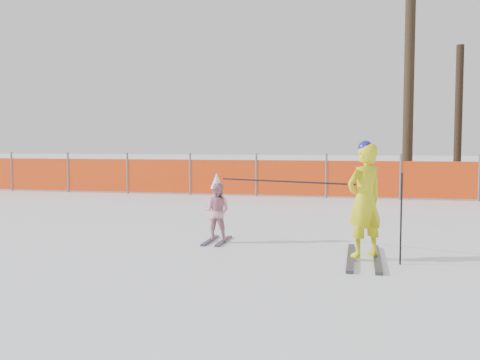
# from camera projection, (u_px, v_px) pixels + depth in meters

# --- Properties ---
(ground) EXTENTS (120.00, 120.00, 0.00)m
(ground) POSITION_uv_depth(u_px,v_px,m) (232.00, 254.00, 7.44)
(ground) COLOR white
(ground) RESTS_ON ground
(adult) EXTENTS (0.65, 1.71, 1.58)m
(adult) POSITION_uv_depth(u_px,v_px,m) (365.00, 201.00, 7.04)
(adult) COLOR black
(adult) RESTS_ON ground
(child) EXTENTS (0.46, 0.85, 1.08)m
(child) POSITION_uv_depth(u_px,v_px,m) (217.00, 210.00, 8.33)
(child) COLOR black
(child) RESTS_ON ground
(ski_poles) EXTENTS (2.59, 0.99, 1.17)m
(ski_poles) POSITION_uv_depth(u_px,v_px,m) (323.00, 194.00, 7.34)
(ski_poles) COLOR black
(ski_poles) RESTS_ON ground
(safety_fence) EXTENTS (16.63, 0.06, 1.25)m
(safety_fence) POSITION_uv_depth(u_px,v_px,m) (199.00, 176.00, 15.79)
(safety_fence) COLOR #595960
(safety_fence) RESTS_ON ground
(tree_trunks) EXTENTS (2.95, 1.09, 5.94)m
(tree_trunks) POSITION_uv_depth(u_px,v_px,m) (441.00, 106.00, 16.38)
(tree_trunks) COLOR #2F2214
(tree_trunks) RESTS_ON ground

